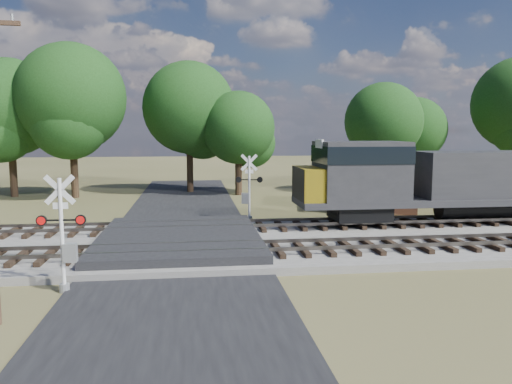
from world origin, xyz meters
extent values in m
plane|color=#464525|center=(0.00, 0.00, 0.00)|extent=(160.00, 160.00, 0.00)
cube|color=gray|center=(10.00, 0.50, 0.15)|extent=(140.00, 10.00, 0.30)
cube|color=black|center=(0.00, 0.00, 0.04)|extent=(7.00, 60.00, 0.08)
cube|color=#262628|center=(0.00, 0.50, 0.32)|extent=(7.00, 9.00, 0.62)
cube|color=black|center=(2.00, -2.00, 0.39)|extent=(44.00, 2.60, 0.18)
cube|color=#514B46|center=(10.00, -2.72, 0.55)|extent=(140.00, 0.08, 0.15)
cube|color=#514B46|center=(10.00, -1.28, 0.55)|extent=(140.00, 0.08, 0.15)
cube|color=black|center=(2.00, 3.00, 0.39)|extent=(44.00, 2.60, 0.18)
cube|color=#514B46|center=(10.00, 2.28, 0.55)|extent=(140.00, 0.08, 0.15)
cube|color=#514B46|center=(10.00, 3.72, 0.55)|extent=(140.00, 0.08, 0.15)
cylinder|color=silver|center=(-3.54, -5.34, 1.85)|extent=(0.13, 0.13, 3.70)
cylinder|color=gray|center=(-3.54, -5.34, 0.14)|extent=(0.33, 0.33, 0.28)
cube|color=silver|center=(-3.54, -5.34, 3.33)|extent=(0.97, 0.06, 0.97)
cube|color=silver|center=(-3.54, -5.34, 3.33)|extent=(0.97, 0.06, 0.97)
cube|color=silver|center=(-3.54, -5.34, 2.82)|extent=(0.46, 0.04, 0.20)
cube|color=black|center=(-3.54, -5.34, 2.36)|extent=(1.48, 0.09, 0.06)
cylinder|color=red|center=(-4.15, -5.32, 2.36)|extent=(0.33, 0.10, 0.33)
cylinder|color=red|center=(-2.94, -5.35, 2.36)|extent=(0.33, 0.10, 0.33)
cube|color=gray|center=(-3.31, -5.34, 1.29)|extent=(0.42, 0.29, 0.60)
cylinder|color=silver|center=(3.83, 6.66, 1.87)|extent=(0.13, 0.13, 3.74)
cylinder|color=gray|center=(3.83, 6.66, 0.14)|extent=(0.34, 0.34, 0.28)
cube|color=silver|center=(3.83, 6.66, 3.37)|extent=(0.98, 0.14, 0.98)
cube|color=silver|center=(3.83, 6.66, 3.37)|extent=(0.98, 0.14, 0.98)
cube|color=silver|center=(3.83, 6.66, 2.85)|extent=(0.47, 0.08, 0.21)
cube|color=black|center=(3.83, 6.66, 2.39)|extent=(1.49, 0.22, 0.06)
cylinder|color=red|center=(4.43, 6.60, 2.39)|extent=(0.34, 0.13, 0.34)
cylinder|color=red|center=(3.22, 6.73, 2.39)|extent=(0.34, 0.13, 0.34)
cube|color=gray|center=(3.59, 6.69, 1.31)|extent=(0.45, 0.32, 0.61)
cube|color=#4E2D21|center=(12.56, 9.73, 1.54)|extent=(5.14, 5.14, 3.07)
cube|color=#303033|center=(12.56, 9.73, 3.18)|extent=(5.65, 5.65, 0.22)
cylinder|color=black|center=(-13.36, 19.52, 2.68)|extent=(0.56, 0.56, 5.36)
sphere|color=#163611|center=(-13.36, 19.52, 6.97)|extent=(7.51, 7.51, 7.51)
cylinder|color=black|center=(-8.45, 18.26, 2.94)|extent=(0.56, 0.56, 5.88)
sphere|color=#163611|center=(-8.45, 18.26, 7.65)|extent=(8.24, 8.24, 8.24)
cylinder|color=black|center=(0.40, 20.43, 2.71)|extent=(0.56, 0.56, 5.42)
sphere|color=#163611|center=(0.40, 20.43, 7.05)|extent=(7.59, 7.59, 7.59)
cylinder|color=black|center=(4.29, 18.39, 2.08)|extent=(0.56, 0.56, 4.16)
sphere|color=#163611|center=(4.29, 18.39, 5.41)|extent=(5.83, 5.83, 5.83)
cylinder|color=black|center=(16.27, 18.16, 2.28)|extent=(0.56, 0.56, 4.56)
sphere|color=#163611|center=(16.27, 18.16, 5.93)|extent=(6.38, 6.38, 6.38)
cylinder|color=black|center=(20.35, 21.21, 2.04)|extent=(0.56, 0.56, 4.08)
sphere|color=#163611|center=(20.35, 21.21, 5.30)|extent=(5.71, 5.71, 5.71)
camera|label=1|loc=(0.62, -21.56, 5.18)|focal=35.00mm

